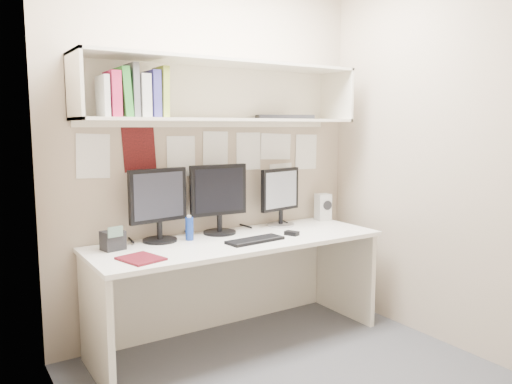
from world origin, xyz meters
TOP-DOWN VIEW (x-y plane):
  - floor at (0.00, 0.00)m, footprint 2.40×2.00m
  - wall_back at (0.00, 1.00)m, footprint 2.40×0.02m
  - wall_front at (0.00, -1.00)m, footprint 2.40×0.02m
  - wall_left at (-1.20, 0.00)m, footprint 0.02×2.00m
  - wall_right at (1.20, 0.00)m, footprint 0.02×2.00m
  - desk at (0.00, 0.65)m, footprint 2.00×0.70m
  - overhead_hutch at (0.00, 0.86)m, footprint 2.00×0.38m
  - pinned_papers at (0.00, 0.99)m, footprint 1.92×0.01m
  - monitor_left at (-0.47, 0.87)m, footprint 0.41×0.23m
  - monitor_center at (-0.02, 0.87)m, footprint 0.42×0.23m
  - monitor_right at (0.51, 0.87)m, footprint 0.38×0.21m
  - keyboard at (0.05, 0.51)m, footprint 0.41×0.18m
  - mouse at (0.37, 0.54)m, footprint 0.09×0.11m
  - speaker at (0.93, 0.86)m, footprint 0.13×0.13m
  - blue_bottle at (-0.29, 0.79)m, footprint 0.05×0.05m
  - maroon_notebook at (-0.74, 0.49)m, footprint 0.25×0.29m
  - desk_phone at (-0.80, 0.80)m, footprint 0.15×0.14m
  - book_stack at (-0.65, 0.77)m, footprint 0.40×0.20m
  - hutch_tray at (0.52, 0.83)m, footprint 0.45×0.30m

SIDE VIEW (x-z plane):
  - floor at x=0.00m, z-range -0.01..0.01m
  - desk at x=0.00m, z-range 0.00..0.73m
  - maroon_notebook at x=-0.74m, z-range 0.73..0.74m
  - keyboard at x=0.05m, z-range 0.73..0.75m
  - mouse at x=0.37m, z-range 0.73..0.76m
  - desk_phone at x=-0.80m, z-range 0.71..0.87m
  - blue_bottle at x=-0.29m, z-range 0.73..0.89m
  - speaker at x=0.93m, z-range 0.73..0.94m
  - monitor_right at x=0.51m, z-range 0.75..1.19m
  - monitor_left at x=-0.47m, z-range 0.75..1.23m
  - monitor_center at x=-0.02m, z-range 0.75..1.24m
  - pinned_papers at x=0.00m, z-range 1.01..1.49m
  - wall_back at x=0.00m, z-range 0.00..2.60m
  - wall_front at x=0.00m, z-range 0.00..2.60m
  - wall_left at x=-1.20m, z-range 0.00..2.60m
  - wall_right at x=1.20m, z-range 0.00..2.60m
  - hutch_tray at x=0.52m, z-range 1.54..1.57m
  - book_stack at x=-0.65m, z-range 1.52..1.84m
  - overhead_hutch at x=0.00m, z-range 1.52..1.92m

